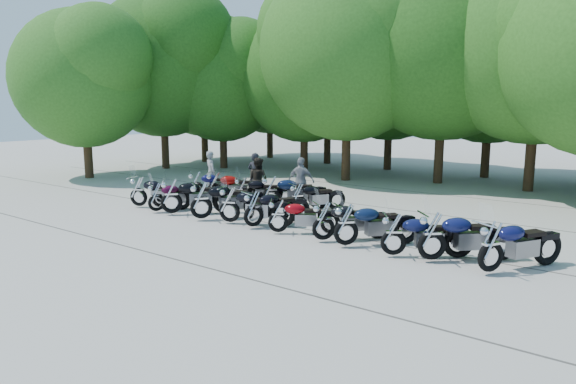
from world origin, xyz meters
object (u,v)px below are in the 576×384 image
Objects in this scene: motorcycle_1 at (156,196)px; motorcycle_4 at (229,203)px; rider_2 at (301,181)px; rider_1 at (258,180)px; motorcycle_6 at (278,215)px; motorcycle_12 at (196,184)px; motorcycle_2 at (171,195)px; motorcycle_11 at (491,245)px; motorcycle_3 at (201,199)px; motorcycle_9 at (394,233)px; motorcycle_5 at (253,208)px; motorcycle_10 at (432,234)px; motorcycle_15 at (271,190)px; rider_0 at (211,172)px; motorcycle_8 at (346,223)px; motorcycle_13 at (215,185)px; motorcycle_0 at (138,190)px; motorcycle_14 at (243,190)px; rider_3 at (255,175)px; motorcycle_16 at (298,196)px.

motorcycle_1 is 3.30m from motorcycle_4.
rider_1 is at bearing 8.18° from rider_2.
motorcycle_6 is 6.68m from motorcycle_12.
motorcycle_2 reaches higher than motorcycle_11.
motorcycle_11 is (9.23, 0.04, -0.03)m from motorcycle_3.
motorcycle_5 is at bearing 51.95° from motorcycle_9.
motorcycle_10 is at bearing -136.46° from motorcycle_2.
motorcycle_3 is at bearing 129.12° from motorcycle_15.
motorcycle_11 is (2.33, 0.08, 0.06)m from motorcycle_9.
rider_0 is at bearing 33.62° from motorcycle_9.
rider_2 is (-4.41, 4.17, 0.24)m from motorcycle_8.
motorcycle_13 is (0.23, 2.70, 0.07)m from motorcycle_1.
motorcycle_1 is at bearing -121.77° from motorcycle_0.
motorcycle_14 reaches higher than motorcycle_1.
rider_3 is at bearing -27.83° from motorcycle_5.
motorcycle_12 is at bearing -2.90° from motorcycle_5.
motorcycle_3 is 1.04× the size of motorcycle_11.
motorcycle_3 is at bearing 99.90° from rider_1.
motorcycle_12 is at bearing 8.69° from rider_2.
motorcycle_8 reaches higher than motorcycle_16.
rider_2 is at bearing -2.11° from motorcycle_8.
rider_0 reaches higher than motorcycle_10.
motorcycle_8 is 8.92m from motorcycle_12.
motorcycle_9 is 0.95m from motorcycle_10.
motorcycle_11 reaches higher than motorcycle_5.
motorcycle_6 is 1.14× the size of rider_2.
rider_1 is at bearing -45.90° from motorcycle_3.
rider_3 is at bearing 22.53° from motorcycle_10.
motorcycle_12 is 0.90× the size of motorcycle_15.
motorcycle_11 is at bearing -158.56° from motorcycle_5.
motorcycle_6 is at bearing -156.26° from motorcycle_1.
rider_2 is at bearing -28.95° from motorcycle_16.
motorcycle_0 is 1.29× the size of rider_0.
motorcycle_10 is at bearing -156.88° from motorcycle_1.
motorcycle_9 is 10.30m from motorcycle_12.
motorcycle_3 reaches higher than motorcycle_13.
motorcycle_6 is 0.93× the size of motorcycle_12.
rider_2 reaches higher than motorcycle_15.
motorcycle_14 is at bearing 102.07° from rider_3.
motorcycle_1 is at bearing 67.06° from rider_1.
motorcycle_10 is 1.17× the size of motorcycle_16.
motorcycle_4 is at bearing 116.88° from rider_1.
motorcycle_10 is 1.15× the size of motorcycle_14.
motorcycle_15 is at bearing 29.25° from motorcycle_16.
motorcycle_3 is 1.11m from motorcycle_4.
motorcycle_13 is 1.36m from motorcycle_14.
motorcycle_16 is (-5.00, 2.87, -0.03)m from motorcycle_9.
rider_1 reaches higher than motorcycle_0.
motorcycle_3 is at bearing 159.88° from motorcycle_14.
motorcycle_13 is at bearing 57.30° from motorcycle_15.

